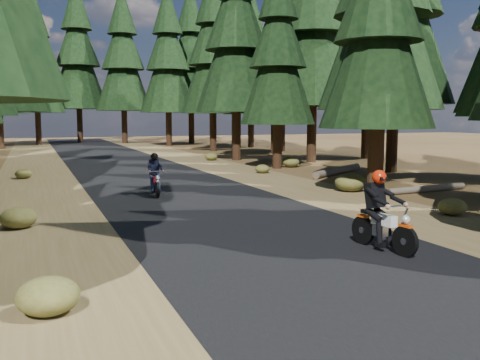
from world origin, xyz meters
name	(u,v)px	position (x,y,z in m)	size (l,w,h in m)	color
ground	(265,237)	(0.00, 0.00, 0.00)	(120.00, 120.00, 0.00)	#453218
road	(199,203)	(0.00, 5.00, 0.01)	(6.00, 100.00, 0.01)	black
shoulder_l	(40,213)	(-4.60, 5.00, 0.00)	(3.20, 100.00, 0.01)	brown
shoulder_r	(328,195)	(4.60, 5.00, 0.00)	(3.20, 100.00, 0.01)	brown
pine_forest	(114,24)	(-0.02, 21.05, 7.89)	(34.59, 55.08, 16.32)	black
log_near	(338,171)	(8.44, 10.58, 0.16)	(0.32, 0.32, 4.80)	#4C4233
log_far	(427,189)	(8.17, 4.31, 0.12)	(0.24, 0.24, 3.52)	#4C4233
understory_shrubs	(263,193)	(1.94, 4.50, 0.27)	(15.07, 31.08, 0.66)	#474C1E
rider_lead	(383,224)	(1.68, -1.99, 0.54)	(0.77, 1.84, 1.59)	white
rider_follow	(155,181)	(-0.91, 6.98, 0.48)	(0.62, 1.63, 1.42)	#A10A1A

